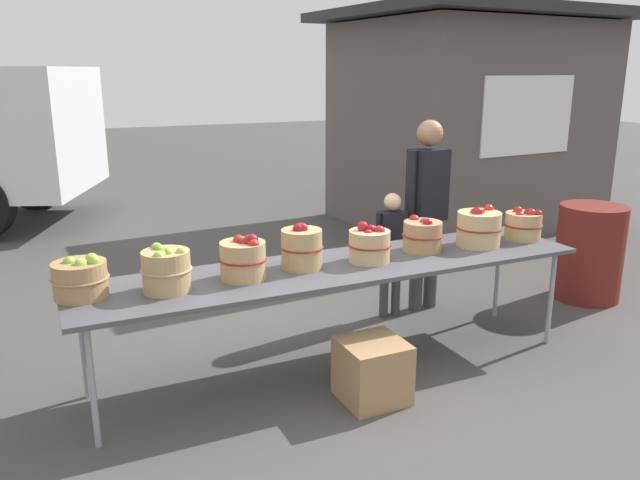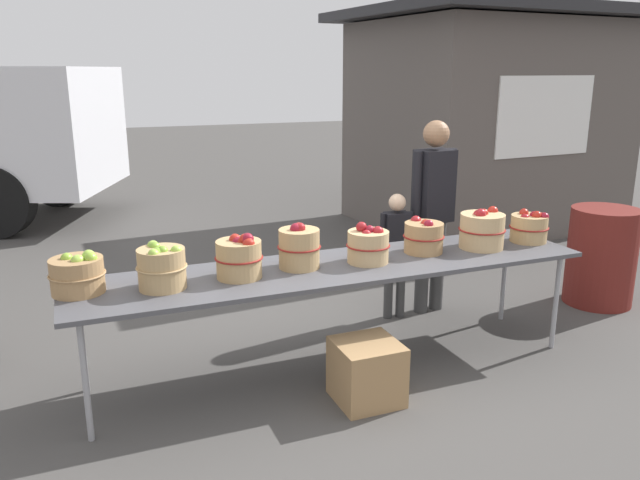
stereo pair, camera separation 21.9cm
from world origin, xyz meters
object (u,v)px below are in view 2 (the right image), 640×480
object	(u,v)px
produce_crate	(366,372)
apple_basket_red_0	(239,257)
apple_basket_green_0	(78,274)
apple_basket_red_5	(529,227)
apple_basket_green_1	(162,267)
apple_basket_red_3	(423,236)
child_customer	(396,246)
market_table	(337,270)
vendor_adult	(433,202)
apple_basket_red_4	(482,230)
trash_barrel	(601,256)
apple_basket_red_1	(299,247)
apple_basket_red_2	(368,245)

from	to	relation	value
produce_crate	apple_basket_red_0	bearing A→B (deg)	144.47
apple_basket_red_0	apple_basket_green_0	bearing A→B (deg)	175.06
apple_basket_green_0	apple_basket_red_5	bearing A→B (deg)	-1.22
apple_basket_red_0	apple_basket_green_1	bearing A→B (deg)	-177.20
apple_basket_red_0	apple_basket_red_3	size ratio (longest dim) A/B	1.03
apple_basket_red_5	child_customer	distance (m)	1.05
market_table	apple_basket_red_5	world-z (taller)	apple_basket_red_5
child_customer	apple_basket_red_0	bearing A→B (deg)	33.19
apple_basket_red_5	vendor_adult	size ratio (longest dim) A/B	0.18
market_table	apple_basket_red_3	xyz separation A→B (m)	(0.70, 0.06, 0.15)
child_customer	apple_basket_green_1	bearing A→B (deg)	28.30
apple_basket_green_0	apple_basket_red_3	world-z (taller)	apple_basket_red_3
apple_basket_red_4	apple_basket_green_0	bearing A→B (deg)	178.44
apple_basket_red_3	produce_crate	bearing A→B (deg)	-142.58
apple_basket_green_1	apple_basket_red_0	xyz separation A→B (m)	(0.48, 0.02, -0.00)
produce_crate	trash_barrel	bearing A→B (deg)	16.27
market_table	apple_basket_red_1	distance (m)	0.31
apple_basket_red_4	child_customer	distance (m)	0.80
vendor_adult	child_customer	distance (m)	0.49
market_table	apple_basket_green_0	size ratio (longest dim) A/B	10.80
apple_basket_green_0	vendor_adult	xyz separation A→B (m)	(2.79, 0.63, 0.09)
apple_basket_red_3	vendor_adult	size ratio (longest dim) A/B	0.18
apple_basket_red_3	trash_barrel	size ratio (longest dim) A/B	0.34
apple_basket_red_1	apple_basket_red_4	world-z (taller)	apple_basket_red_1
apple_basket_green_0	apple_basket_red_4	distance (m)	2.77
apple_basket_red_2	apple_basket_red_4	world-z (taller)	apple_basket_red_4
vendor_adult	trash_barrel	xyz separation A→B (m)	(1.49, -0.41, -0.53)
apple_basket_green_0	apple_basket_red_5	size ratio (longest dim) A/B	1.11
apple_basket_red_3	apple_basket_red_5	world-z (taller)	apple_basket_red_3
apple_basket_red_4	vendor_adult	xyz separation A→B (m)	(0.02, 0.71, 0.07)
market_table	apple_basket_red_2	bearing A→B (deg)	-3.05
apple_basket_red_4	produce_crate	distance (m)	1.43
apple_basket_green_0	apple_basket_red_1	bearing A→B (deg)	-1.16
apple_basket_red_2	apple_basket_red_3	distance (m)	0.48
apple_basket_green_1	produce_crate	distance (m)	1.41
apple_basket_green_1	apple_basket_red_3	size ratio (longest dim) A/B	1.02
apple_basket_red_5	child_customer	xyz separation A→B (m)	(-0.77, 0.66, -0.24)
apple_basket_red_4	child_customer	size ratio (longest dim) A/B	0.32
produce_crate	apple_basket_red_5	bearing A→B (deg)	16.96
vendor_adult	trash_barrel	bearing A→B (deg)	157.32
vendor_adult	market_table	bearing A→B (deg)	23.71
apple_basket_green_0	child_customer	xyz separation A→B (m)	(2.43, 0.60, -0.24)
apple_basket_red_5	vendor_adult	world-z (taller)	vendor_adult
apple_basket_green_0	market_table	bearing A→B (deg)	-2.75
apple_basket_green_0	apple_basket_red_0	size ratio (longest dim) A/B	1.06
child_customer	apple_basket_red_5	bearing A→B (deg)	147.96
apple_basket_red_1	child_customer	distance (m)	1.27
apple_basket_red_1	apple_basket_green_0	bearing A→B (deg)	178.84
apple_basket_red_0	child_customer	world-z (taller)	child_customer
apple_basket_red_2	apple_basket_red_3	world-z (taller)	apple_basket_red_2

